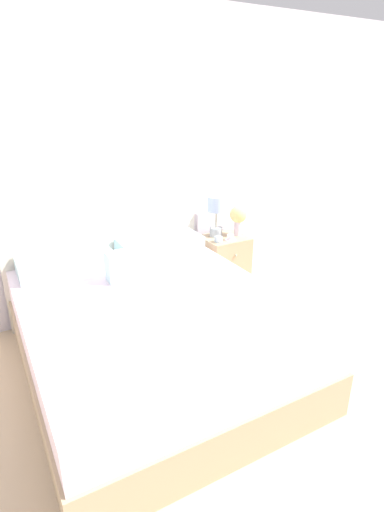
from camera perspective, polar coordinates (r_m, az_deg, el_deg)
The scene contains 8 objects.
ground_plane at distance 3.85m, azimuth -11.46°, elevation -7.21°, with size 12.00×12.00×0.00m, color #CCB28E.
wall_back at distance 3.50m, azimuth -13.43°, elevation 12.34°, with size 8.00×0.06×2.60m.
bed at distance 2.93m, azimuth -6.03°, elevation -10.01°, with size 1.73×2.03×0.95m.
nightstand at distance 3.99m, azimuth 4.60°, elevation -1.19°, with size 0.42×0.39×0.57m.
table_lamp at distance 3.84m, azimuth 3.51°, elevation 6.50°, with size 0.17×0.17×0.39m.
flower_vase at distance 3.90m, azimuth 6.66°, elevation 5.63°, with size 0.16×0.16×0.30m.
teacup at distance 3.80m, azimuth 5.53°, elevation 2.61°, with size 0.11×0.11×0.05m.
alarm_clock at distance 3.74m, azimuth 3.82°, elevation 2.40°, with size 0.06×0.06×0.06m.
Camera 1 is at (-0.93, -3.26, 1.83)m, focal length 28.00 mm.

